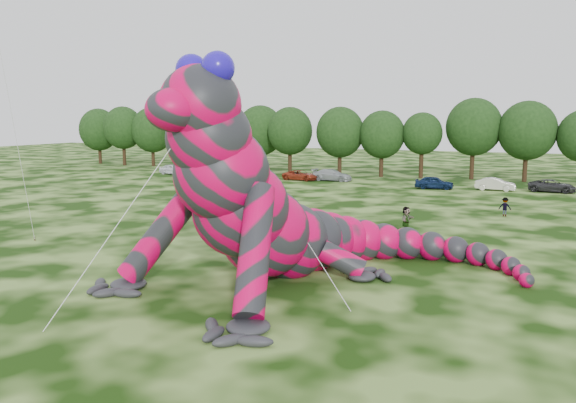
% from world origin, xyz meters
% --- Properties ---
extents(ground, '(240.00, 240.00, 0.00)m').
position_xyz_m(ground, '(0.00, 0.00, 0.00)').
color(ground, '#16330A').
rests_on(ground, ground).
extents(inflatable_gecko, '(24.17, 26.29, 10.79)m').
position_xyz_m(inflatable_gecko, '(2.85, 7.86, 5.39)').
color(inflatable_gecko, '#CC0044').
rests_on(inflatable_gecko, ground).
extents(tree_0, '(6.91, 6.22, 9.51)m').
position_xyz_m(tree_0, '(-54.56, 59.23, 4.75)').
color(tree_0, black).
rests_on(tree_0, ground).
extents(tree_1, '(6.74, 6.07, 9.81)m').
position_xyz_m(tree_1, '(-48.36, 58.05, 4.90)').
color(tree_1, black).
rests_on(tree_1, ground).
extents(tree_2, '(7.04, 6.34, 9.64)m').
position_xyz_m(tree_2, '(-43.02, 58.76, 4.82)').
color(tree_2, black).
rests_on(tree_2, ground).
extents(tree_3, '(5.81, 5.23, 9.44)m').
position_xyz_m(tree_3, '(-35.72, 57.07, 4.72)').
color(tree_3, black).
rests_on(tree_3, ground).
extents(tree_4, '(6.22, 5.60, 9.06)m').
position_xyz_m(tree_4, '(-29.64, 58.71, 4.53)').
color(tree_4, black).
rests_on(tree_4, ground).
extents(tree_5, '(7.16, 6.44, 9.80)m').
position_xyz_m(tree_5, '(-23.12, 58.44, 4.90)').
color(tree_5, black).
rests_on(tree_5, ground).
extents(tree_6, '(6.52, 5.86, 9.49)m').
position_xyz_m(tree_6, '(-17.56, 56.68, 4.75)').
color(tree_6, black).
rests_on(tree_6, ground).
extents(tree_7, '(6.68, 6.01, 9.48)m').
position_xyz_m(tree_7, '(-10.08, 56.80, 4.74)').
color(tree_7, black).
rests_on(tree_7, ground).
extents(tree_8, '(6.14, 5.53, 8.94)m').
position_xyz_m(tree_8, '(-4.22, 56.99, 4.47)').
color(tree_8, black).
rests_on(tree_8, ground).
extents(tree_9, '(5.27, 4.74, 8.68)m').
position_xyz_m(tree_9, '(1.06, 57.35, 4.34)').
color(tree_9, black).
rests_on(tree_9, ground).
extents(tree_10, '(7.09, 6.38, 10.50)m').
position_xyz_m(tree_10, '(7.40, 58.58, 5.25)').
color(tree_10, black).
rests_on(tree_10, ground).
extents(tree_11, '(7.01, 6.31, 10.07)m').
position_xyz_m(tree_11, '(13.79, 58.20, 5.03)').
color(tree_11, black).
rests_on(tree_11, ground).
extents(car_0, '(4.49, 2.44, 1.45)m').
position_xyz_m(car_0, '(-32.08, 48.47, 0.73)').
color(car_0, white).
rests_on(car_0, ground).
extents(car_1, '(4.80, 2.40, 1.51)m').
position_xyz_m(car_1, '(-23.05, 48.48, 0.75)').
color(car_1, black).
rests_on(car_1, ground).
extents(car_2, '(4.78, 2.51, 1.29)m').
position_xyz_m(car_2, '(-12.73, 48.71, 0.64)').
color(car_2, maroon).
rests_on(car_2, ground).
extents(car_3, '(5.19, 2.27, 1.48)m').
position_xyz_m(car_3, '(-8.77, 49.64, 0.74)').
color(car_3, '#A1A6AA').
rests_on(car_3, ground).
extents(car_4, '(4.44, 2.18, 1.46)m').
position_xyz_m(car_4, '(4.44, 46.52, 0.73)').
color(car_4, '#0E2043').
rests_on(car_4, ground).
extents(car_5, '(4.30, 1.66, 1.40)m').
position_xyz_m(car_5, '(10.88, 47.73, 0.70)').
color(car_5, beige).
rests_on(car_5, ground).
extents(car_6, '(5.06, 2.73, 1.35)m').
position_xyz_m(car_6, '(16.63, 48.73, 0.67)').
color(car_6, '#29292C').
rests_on(car_6, ground).
extents(spectator_2, '(1.07, 0.69, 1.56)m').
position_xyz_m(spectator_2, '(12.50, 30.70, 0.78)').
color(spectator_2, gray).
rests_on(spectator_2, ground).
extents(spectator_0, '(0.69, 0.50, 1.77)m').
position_xyz_m(spectator_0, '(-10.56, 21.86, 0.88)').
color(spectator_0, gray).
rests_on(spectator_0, ground).
extents(spectator_4, '(0.95, 0.81, 1.66)m').
position_xyz_m(spectator_4, '(-14.90, 33.08, 0.83)').
color(spectator_4, gray).
rests_on(spectator_4, ground).
extents(spectator_1, '(0.89, 0.73, 1.69)m').
position_xyz_m(spectator_1, '(-8.50, 25.43, 0.85)').
color(spectator_1, gray).
rests_on(spectator_1, ground).
extents(spectator_5, '(0.84, 1.82, 1.89)m').
position_xyz_m(spectator_5, '(6.40, 20.77, 0.95)').
color(spectator_5, gray).
rests_on(spectator_5, ground).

